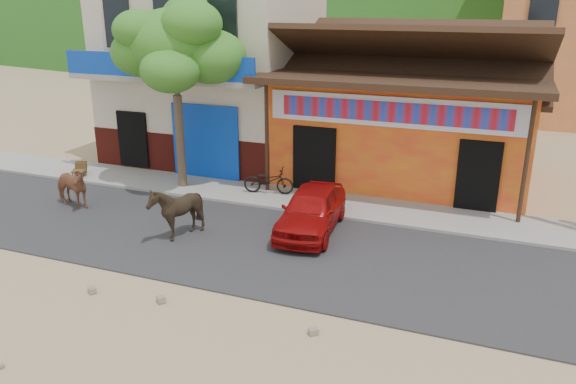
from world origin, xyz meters
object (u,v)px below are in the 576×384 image
tree (177,95)px  cow_dark (176,211)px  cafe_chair_left (79,163)px  cow_tan (69,187)px  red_car (311,210)px  scooter (268,181)px  cafe_chair_right (78,165)px

tree → cow_dark: size_ratio=4.04×
cow_dark → cafe_chair_left: cow_dark is taller
cafe_chair_left → cow_tan: bearing=-76.2°
red_car → cow_tan: bearing=-177.6°
cow_dark → scooter: (0.93, 3.93, -0.24)m
red_car → scooter: size_ratio=2.20×
cow_dark → cow_tan: bearing=-126.5°
cow_tan → cafe_chair_left: 3.18m
cow_dark → cafe_chair_right: size_ratio=1.68×
tree → cafe_chair_right: size_ratio=6.81×
cow_dark → scooter: bearing=141.3°
cow_tan → cafe_chair_right: (-1.67, 2.30, -0.12)m
tree → cafe_chair_left: 4.80m
scooter → red_car: bearing=-145.8°
scooter → cafe_chair_left: size_ratio=1.94×
cow_tan → cafe_chair_right: size_ratio=1.72×
tree → cow_dark: bearing=-60.6°
red_car → cow_dark: bearing=-155.6°
cow_dark → cafe_chair_right: bearing=-143.4°
tree → scooter: bearing=5.9°
cafe_chair_right → tree: bearing=-8.0°
tree → red_car: (5.16, -1.89, -2.48)m
cafe_chair_right → cow_dark: bearing=-43.3°
scooter → cafe_chair_right: size_ratio=1.83×
tree → red_car: 6.02m
red_car → scooter: 3.10m
red_car → scooter: bearing=130.2°
tree → cow_dark: 4.77m
tree → red_car: size_ratio=1.70×
cow_dark → scooter: cow_dark is taller
cow_tan → cafe_chair_right: 2.84m
cafe_chair_left → red_car: bearing=-32.2°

